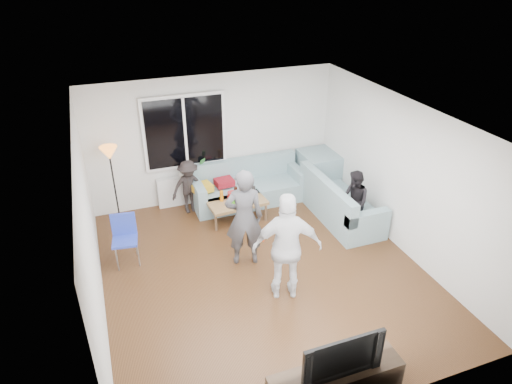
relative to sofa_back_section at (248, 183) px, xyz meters
name	(u,v)px	position (x,y,z in m)	size (l,w,h in m)	color
floor	(263,272)	(-0.55, -2.27, -0.45)	(5.00, 5.50, 0.04)	#56351C
ceiling	(264,118)	(-0.55, -2.27, 2.20)	(5.00, 5.50, 0.04)	white
wall_back	(214,138)	(-0.55, 0.50, 0.88)	(5.00, 0.04, 2.60)	silver
wall_front	(363,330)	(-0.55, -5.04, 0.88)	(5.00, 0.04, 2.60)	silver
wall_left	(88,234)	(-3.07, -2.27, 0.88)	(0.04, 5.50, 2.60)	silver
wall_right	(404,176)	(1.97, -2.27, 0.88)	(0.04, 5.50, 2.60)	silver
window_frame	(185,132)	(-1.15, 0.42, 1.12)	(1.62, 0.06, 1.47)	white
window_glass	(185,132)	(-1.15, 0.38, 1.12)	(1.50, 0.02, 1.35)	black
window_mullion	(185,132)	(-1.15, 0.37, 1.12)	(0.05, 0.03, 1.35)	white
radiator	(190,189)	(-1.15, 0.38, -0.11)	(1.30, 0.12, 0.62)	silver
potted_plant	(201,166)	(-0.89, 0.35, 0.38)	(0.20, 0.16, 0.37)	#2B6C2C
vase	(183,173)	(-1.27, 0.35, 0.28)	(0.16, 0.16, 0.17)	silver
sofa_back_section	(248,183)	(0.00, 0.00, 0.00)	(2.30, 0.85, 0.85)	#77969C
sofa_right_section	(341,198)	(1.47, -1.22, 0.00)	(0.85, 2.00, 0.85)	#77969C
sofa_corner	(321,171)	(1.66, 0.00, 0.00)	(0.85, 0.85, 0.85)	#77969C
cushion_yellow	(202,188)	(-0.98, -0.02, 0.09)	(0.38, 0.32, 0.14)	gold
cushion_red	(224,182)	(-0.49, 0.06, 0.09)	(0.36, 0.30, 0.13)	maroon
coffee_table	(237,210)	(-0.44, -0.58, -0.22)	(1.10, 0.60, 0.40)	#9C754B
pitcher	(232,196)	(-0.51, -0.50, 0.06)	(0.17, 0.17, 0.17)	maroon
side_chair	(125,241)	(-2.60, -1.27, 0.01)	(0.40, 0.40, 0.86)	#283CAE
floor_lamp	(115,186)	(-2.60, 0.09, 0.36)	(0.32, 0.32, 1.56)	orange
player_left	(244,218)	(-0.74, -1.91, 0.43)	(0.62, 0.41, 1.70)	#47474B
player_right	(287,247)	(-0.43, -2.91, 0.44)	(1.01, 0.42, 1.73)	silver
spectator_right	(354,201)	(1.47, -1.66, 0.16)	(0.57, 0.45, 1.18)	black
spectator_back	(189,187)	(-1.23, 0.03, 0.13)	(0.71, 0.41, 1.10)	black
tv_console	(335,383)	(-0.61, -4.77, -0.20)	(1.60, 0.40, 0.44)	#302418
television	(339,352)	(-0.61, -4.77, 0.30)	(0.99, 0.13, 0.57)	black
bottle_e	(254,191)	(-0.05, -0.46, 0.07)	(0.07, 0.07, 0.19)	black
bottle_a	(222,196)	(-0.71, -0.47, 0.08)	(0.07, 0.07, 0.21)	orange
bottle_d	(250,196)	(-0.20, -0.67, 0.09)	(0.07, 0.07, 0.23)	orange
bottle_b	(233,200)	(-0.56, -0.72, 0.10)	(0.08, 0.08, 0.24)	#3C9B1C
bottle_c	(236,192)	(-0.40, -0.38, 0.07)	(0.07, 0.07, 0.20)	black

